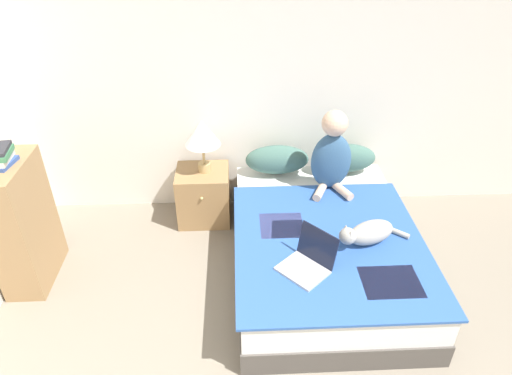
{
  "coord_description": "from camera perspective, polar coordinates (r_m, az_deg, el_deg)",
  "views": [
    {
      "loc": [
        -0.48,
        -0.22,
        2.64
      ],
      "look_at": [
        -0.35,
        2.62,
        0.8
      ],
      "focal_mm": 32.0,
      "sensor_mm": 36.0,
      "label": 1
    }
  ],
  "objects": [
    {
      "name": "bookshelf",
      "position": [
        3.91,
        -27.22,
        -4.07
      ],
      "size": [
        0.3,
        0.6,
        1.04
      ],
      "color": "#99754C",
      "rests_on": "ground_plane"
    },
    {
      "name": "pillow_far",
      "position": [
        4.29,
        10.96,
        3.63
      ],
      "size": [
        0.58,
        0.25,
        0.27
      ],
      "color": "#42665B",
      "rests_on": "bed"
    },
    {
      "name": "cat_tabby",
      "position": [
        3.46,
        13.79,
        -5.52
      ],
      "size": [
        0.57,
        0.31,
        0.19
      ],
      "rotation": [
        0.0,
        0.0,
        -2.79
      ],
      "color": "#A8A399",
      "rests_on": "bed"
    },
    {
      "name": "laptop_open",
      "position": [
        3.2,
        6.5,
        -9.17
      ],
      "size": [
        0.44,
        0.44,
        0.26
      ],
      "rotation": [
        0.0,
        0.0,
        -0.82
      ],
      "color": "#B7B7BC",
      "rests_on": "bed"
    },
    {
      "name": "pillow_near",
      "position": [
        4.19,
        2.65,
        3.5
      ],
      "size": [
        0.58,
        0.25,
        0.27
      ],
      "color": "#42665B",
      "rests_on": "bed"
    },
    {
      "name": "table_lamp",
      "position": [
        3.99,
        -6.74,
        6.62
      ],
      "size": [
        0.31,
        0.31,
        0.5
      ],
      "color": "tan",
      "rests_on": "nightstand"
    },
    {
      "name": "nightstand",
      "position": [
        4.3,
        -6.55,
        -0.95
      ],
      "size": [
        0.48,
        0.45,
        0.52
      ],
      "color": "#937047",
      "rests_on": "ground_plane"
    },
    {
      "name": "bed",
      "position": [
        3.76,
        8.38,
        -7.56
      ],
      "size": [
        1.42,
        1.96,
        0.45
      ],
      "color": "#4C4742",
      "rests_on": "ground_plane"
    },
    {
      "name": "wall_back",
      "position": [
        4.11,
        4.26,
        13.48
      ],
      "size": [
        5.62,
        0.05,
        2.55
      ],
      "color": "silver",
      "rests_on": "ground_plane"
    },
    {
      "name": "person_sitting",
      "position": [
        3.92,
        9.45,
        4.06
      ],
      "size": [
        0.35,
        0.35,
        0.72
      ],
      "color": "#33567A",
      "rests_on": "bed"
    }
  ]
}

